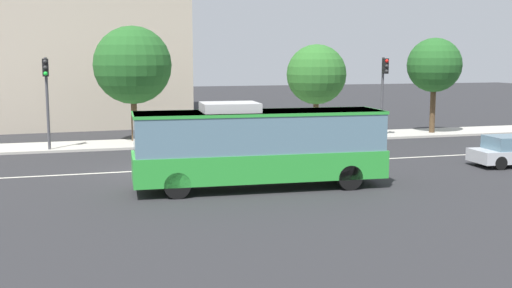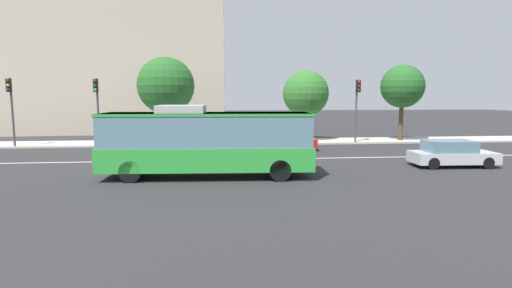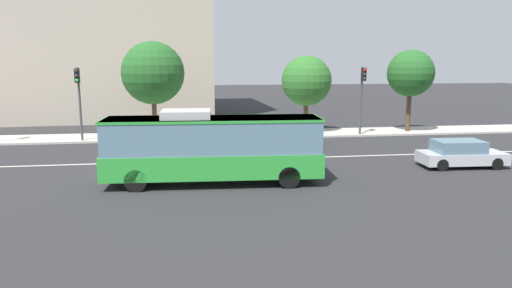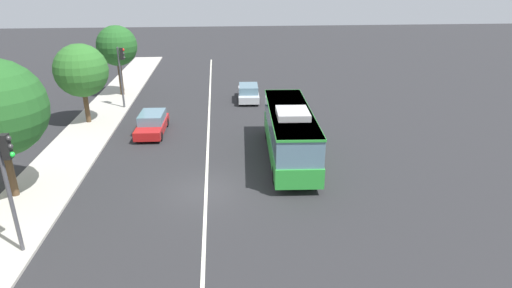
% 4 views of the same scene
% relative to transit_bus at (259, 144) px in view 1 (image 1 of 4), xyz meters
% --- Properties ---
extents(ground_plane, '(160.00, 160.00, 0.00)m').
position_rel_transit_bus_xyz_m(ground_plane, '(-3.73, 5.03, -1.81)').
color(ground_plane, '#28282B').
extents(sidewalk_kerb, '(80.00, 3.67, 0.14)m').
position_rel_transit_bus_xyz_m(sidewalk_kerb, '(-3.73, 13.68, -1.74)').
color(sidewalk_kerb, '#B2ADA3').
rests_on(sidewalk_kerb, ground_plane).
extents(lane_centre_line, '(76.00, 0.16, 0.01)m').
position_rel_transit_bus_xyz_m(lane_centre_line, '(-3.73, 5.03, -1.80)').
color(lane_centre_line, silver).
rests_on(lane_centre_line, ground_plane).
extents(transit_bus, '(10.12, 3.06, 3.46)m').
position_rel_transit_bus_xyz_m(transit_bus, '(0.00, 0.00, 0.00)').
color(transit_bus, green).
rests_on(transit_bus, ground_plane).
extents(sedan_red, '(4.56, 1.97, 1.46)m').
position_rel_transit_bus_xyz_m(sedan_red, '(5.41, 9.01, -1.09)').
color(sedan_red, '#B21919').
rests_on(sedan_red, ground_plane).
extents(traffic_light_mid_block, '(0.34, 0.62, 5.20)m').
position_rel_transit_bus_xyz_m(traffic_light_mid_block, '(11.78, 12.10, 1.75)').
color(traffic_light_mid_block, '#47474C').
rests_on(traffic_light_mid_block, ground_plane).
extents(traffic_light_far_corner, '(0.32, 0.62, 5.20)m').
position_rel_transit_bus_xyz_m(traffic_light_far_corner, '(-8.51, 12.20, 1.75)').
color(traffic_light_far_corner, '#47474C').
rests_on(traffic_light_far_corner, ground_plane).
extents(street_tree_kerbside_left, '(3.62, 3.62, 6.49)m').
position_rel_transit_bus_xyz_m(street_tree_kerbside_left, '(16.10, 13.26, 2.85)').
color(street_tree_kerbside_left, '#4C3823').
rests_on(street_tree_kerbside_left, ground_plane).
extents(street_tree_kerbside_centre, '(3.88, 3.88, 6.04)m').
position_rel_transit_bus_xyz_m(street_tree_kerbside_centre, '(8.03, 14.19, 2.27)').
color(street_tree_kerbside_centre, '#4C3823').
rests_on(street_tree_kerbside_centre, ground_plane).
extents(street_tree_kerbside_right, '(4.70, 4.70, 7.08)m').
position_rel_transit_bus_xyz_m(street_tree_kerbside_right, '(-3.65, 14.67, 2.91)').
color(street_tree_kerbside_right, '#4C3823').
rests_on(street_tree_kerbside_right, ground_plane).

